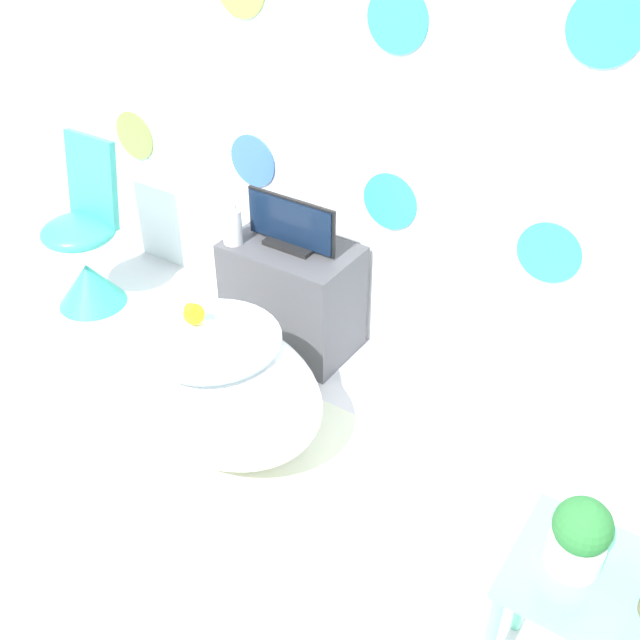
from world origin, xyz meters
name	(u,v)px	position (x,y,z in m)	size (l,w,h in m)	color
ground_plane	(37,560)	(0.00, 0.00, 0.00)	(12.00, 12.00, 0.00)	silver
wall_back_dotted	(316,52)	(0.00, 1.74, 1.30)	(5.17, 0.05, 2.60)	white
rug	(216,447)	(0.17, 0.75, 0.00)	(1.22, 0.95, 0.01)	silver
bathtub	(218,388)	(0.16, 0.81, 0.27)	(0.89, 0.63, 0.53)	white
rubber_duck	(193,313)	(0.06, 0.83, 0.57)	(0.08, 0.09, 0.10)	yellow
chair	(86,256)	(-1.02, 1.22, 0.27)	(0.36, 0.36, 0.85)	#38B2A3
tv_cabinet	(292,296)	(0.03, 1.50, 0.26)	(0.58, 0.37, 0.53)	#4C4C51
tv	(291,226)	(0.03, 1.50, 0.63)	(0.44, 0.12, 0.23)	black
vase	(232,225)	(-0.21, 1.39, 0.61)	(0.09, 0.09, 0.19)	white
side_table	(607,614)	(1.70, 0.52, 0.48)	(0.51, 0.37, 0.59)	#72D8B7
potted_plant_left	(580,535)	(1.58, 0.52, 0.70)	(0.14, 0.14, 0.21)	white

